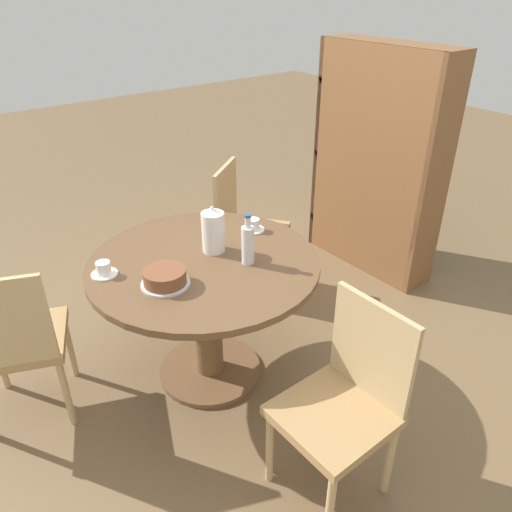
# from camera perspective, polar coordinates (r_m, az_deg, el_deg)

# --- Properties ---
(ground_plane) EXTENTS (14.00, 14.00, 0.00)m
(ground_plane) POSITION_cam_1_polar(r_m,az_deg,el_deg) (2.94, -5.23, -12.99)
(ground_plane) COLOR brown
(dining_table) EXTENTS (1.16, 1.16, 0.74)m
(dining_table) POSITION_cam_1_polar(r_m,az_deg,el_deg) (2.60, -5.78, -4.06)
(dining_table) COLOR brown
(dining_table) RESTS_ON ground_plane
(chair_a) EXTENTS (0.55, 0.55, 0.89)m
(chair_a) POSITION_cam_1_polar(r_m,az_deg,el_deg) (2.64, -25.70, -8.70)
(chair_a) COLOR tan
(chair_a) RESTS_ON ground_plane
(chair_b) EXTENTS (0.42, 0.42, 0.89)m
(chair_b) POSITION_cam_1_polar(r_m,az_deg,el_deg) (2.14, 10.12, -15.87)
(chair_b) COLOR tan
(chair_b) RESTS_ON ground_plane
(chair_c) EXTENTS (0.59, 0.59, 0.89)m
(chair_c) POSITION_cam_1_polar(r_m,az_deg,el_deg) (3.40, -1.27, 3.42)
(chair_c) COLOR tan
(chair_c) RESTS_ON ground_plane
(bookshelf) EXTENTS (1.00, 0.28, 1.60)m
(bookshelf) POSITION_cam_1_polar(r_m,az_deg,el_deg) (3.70, 13.37, 9.91)
(bookshelf) COLOR brown
(bookshelf) RESTS_ON ground_plane
(coffee_pot) EXTENTS (0.12, 0.12, 0.25)m
(coffee_pot) POSITION_cam_1_polar(r_m,az_deg,el_deg) (2.53, -4.92, 2.91)
(coffee_pot) COLOR white
(coffee_pot) RESTS_ON dining_table
(water_bottle) EXTENTS (0.06, 0.06, 0.26)m
(water_bottle) POSITION_cam_1_polar(r_m,az_deg,el_deg) (2.42, -0.93, 1.43)
(water_bottle) COLOR silver
(water_bottle) RESTS_ON dining_table
(cake_main) EXTENTS (0.23, 0.23, 0.08)m
(cake_main) POSITION_cam_1_polar(r_m,az_deg,el_deg) (2.32, -10.36, -2.47)
(cake_main) COLOR silver
(cake_main) RESTS_ON dining_table
(cup_a) EXTENTS (0.13, 0.13, 0.07)m
(cup_a) POSITION_cam_1_polar(r_m,az_deg,el_deg) (2.47, -17.01, -1.51)
(cup_a) COLOR white
(cup_a) RESTS_ON dining_table
(cup_b) EXTENTS (0.13, 0.13, 0.07)m
(cup_b) POSITION_cam_1_polar(r_m,az_deg,el_deg) (2.77, -0.30, 3.48)
(cup_b) COLOR white
(cup_b) RESTS_ON dining_table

